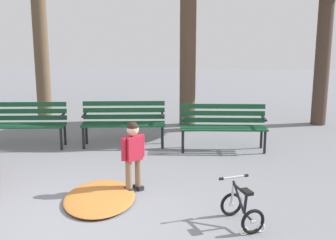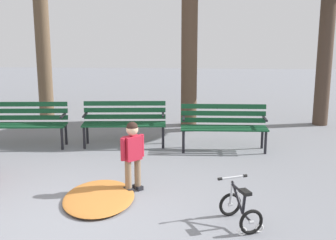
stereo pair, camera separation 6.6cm
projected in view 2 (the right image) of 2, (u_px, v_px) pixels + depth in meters
ground at (74, 222)px, 5.37m from camera, size 36.00×36.00×0.00m
park_bench_far_left at (25, 120)px, 8.52m from camera, size 1.63×0.57×0.85m
park_bench_left at (124, 120)px, 8.60m from camera, size 1.63×0.57×0.85m
park_bench_right at (224, 123)px, 8.29m from camera, size 1.61×0.49×0.85m
child_standing at (133, 151)px, 6.23m from camera, size 0.30×0.29×1.01m
kids_bicycle at (241, 209)px, 5.25m from camera, size 0.53×0.63×0.54m
leaf_pile at (99, 197)px, 6.02m from camera, size 1.05×1.43×0.07m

